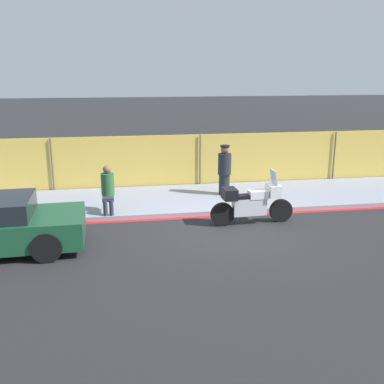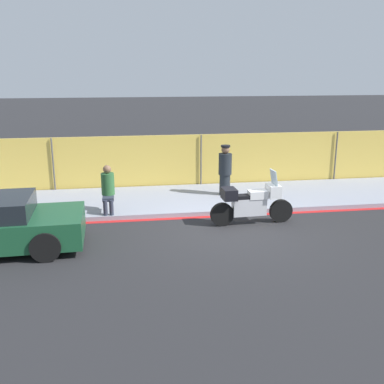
{
  "view_description": "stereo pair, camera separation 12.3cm",
  "coord_description": "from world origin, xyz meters",
  "px_view_note": "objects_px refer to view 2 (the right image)",
  "views": [
    {
      "loc": [
        -2.81,
        -10.87,
        4.14
      ],
      "look_at": [
        -0.8,
        1.48,
        0.71
      ],
      "focal_mm": 42.0,
      "sensor_mm": 36.0,
      "label": 1
    },
    {
      "loc": [
        -2.68,
        -10.89,
        4.14
      ],
      "look_at": [
        -0.8,
        1.48,
        0.71
      ],
      "focal_mm": 42.0,
      "sensor_mm": 36.0,
      "label": 2
    }
  ],
  "objects_px": {
    "motorcycle": "(251,203)",
    "fire_hydrant": "(3,207)",
    "officer_standing": "(225,170)",
    "person_seated_on_curb": "(108,186)"
  },
  "relations": [
    {
      "from": "officer_standing",
      "to": "person_seated_on_curb",
      "type": "distance_m",
      "value": 3.95
    },
    {
      "from": "motorcycle",
      "to": "fire_hydrant",
      "type": "bearing_deg",
      "value": 167.66
    },
    {
      "from": "officer_standing",
      "to": "person_seated_on_curb",
      "type": "xyz_separation_m",
      "value": [
        -3.74,
        -1.27,
        -0.08
      ]
    },
    {
      "from": "motorcycle",
      "to": "fire_hydrant",
      "type": "height_order",
      "value": "motorcycle"
    },
    {
      "from": "officer_standing",
      "to": "person_seated_on_curb",
      "type": "relative_size",
      "value": 1.21
    },
    {
      "from": "motorcycle",
      "to": "officer_standing",
      "type": "xyz_separation_m",
      "value": [
        -0.15,
        2.6,
        0.36
      ]
    },
    {
      "from": "officer_standing",
      "to": "motorcycle",
      "type": "bearing_deg",
      "value": -86.6
    },
    {
      "from": "motorcycle",
      "to": "person_seated_on_curb",
      "type": "height_order",
      "value": "motorcycle"
    },
    {
      "from": "motorcycle",
      "to": "fire_hydrant",
      "type": "distance_m",
      "value": 6.91
    },
    {
      "from": "officer_standing",
      "to": "fire_hydrant",
      "type": "relative_size",
      "value": 2.59
    }
  ]
}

